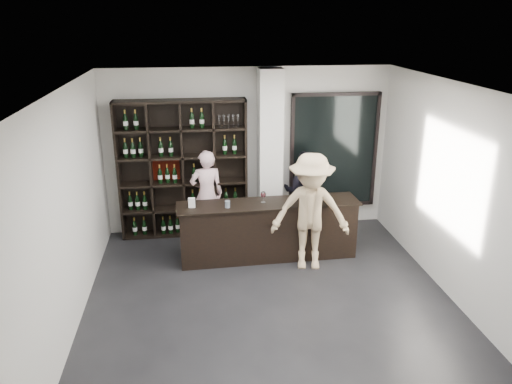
{
  "coord_description": "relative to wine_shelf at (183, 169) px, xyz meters",
  "views": [
    {
      "loc": [
        -0.96,
        -5.75,
        3.71
      ],
      "look_at": [
        -0.07,
        1.1,
        1.25
      ],
      "focal_mm": 35.0,
      "sensor_mm": 36.0,
      "label": 1
    }
  ],
  "objects": [
    {
      "name": "taster_pink",
      "position": [
        0.39,
        -0.17,
        -0.42
      ],
      "size": [
        0.61,
        0.43,
        1.57
      ],
      "primitive_type": "imported",
      "rotation": [
        0.0,
        0.0,
        3.24
      ],
      "color": "#FECCD3",
      "rests_on": "floor"
    },
    {
      "name": "floor",
      "position": [
        1.15,
        -2.57,
        -1.2
      ],
      "size": [
        5.0,
        5.5,
        0.01
      ],
      "primitive_type": "cube",
      "color": "black",
      "rests_on": "ground"
    },
    {
      "name": "card_stand",
      "position": [
        0.13,
        -1.16,
        -0.18
      ],
      "size": [
        0.11,
        0.06,
        0.15
      ],
      "primitive_type": "cube",
      "rotation": [
        0.0,
        0.0,
        -0.08
      ],
      "color": "white",
      "rests_on": "tasting_counter"
    },
    {
      "name": "taster_black",
      "position": [
        2.1,
        -0.17,
        -0.45
      ],
      "size": [
        0.88,
        0.78,
        1.5
      ],
      "primitive_type": "imported",
      "rotation": [
        0.0,
        0.0,
        2.79
      ],
      "color": "black",
      "rests_on": "floor"
    },
    {
      "name": "spit_cup",
      "position": [
        0.67,
        -1.23,
        -0.21
      ],
      "size": [
        0.1,
        0.1,
        0.11
      ],
      "primitive_type": "cylinder",
      "rotation": [
        0.0,
        0.0,
        -0.28
      ],
      "color": "#A5B9CA",
      "rests_on": "tasting_counter"
    },
    {
      "name": "tasting_counter",
      "position": [
        1.32,
        -1.11,
        -0.73
      ],
      "size": [
        2.87,
        0.6,
        0.94
      ],
      "rotation": [
        0.0,
        0.0,
        0.03
      ],
      "color": "black",
      "rests_on": "floor"
    },
    {
      "name": "glass_panel",
      "position": [
        2.7,
        0.12,
        0.2
      ],
      "size": [
        1.6,
        0.08,
        2.1
      ],
      "color": "black",
      "rests_on": "floor"
    },
    {
      "name": "structural_column",
      "position": [
        1.5,
        -0.1,
        0.25
      ],
      "size": [
        0.4,
        0.4,
        2.9
      ],
      "primitive_type": "cube",
      "color": "silver",
      "rests_on": "floor"
    },
    {
      "name": "customer",
      "position": [
        1.9,
        -1.52,
        -0.29
      ],
      "size": [
        1.28,
        0.87,
        1.83
      ],
      "primitive_type": "imported",
      "rotation": [
        0.0,
        0.0,
        -0.17
      ],
      "color": "tan",
      "rests_on": "floor"
    },
    {
      "name": "napkin_stack",
      "position": [
        2.18,
        -1.03,
        -0.25
      ],
      "size": [
        0.14,
        0.14,
        0.02
      ],
      "primitive_type": "cube",
      "rotation": [
        0.0,
        0.0,
        -0.39
      ],
      "color": "white",
      "rests_on": "tasting_counter"
    },
    {
      "name": "wine_glass",
      "position": [
        1.24,
        -1.09,
        -0.16
      ],
      "size": [
        0.1,
        0.1,
        0.21
      ],
      "primitive_type": null,
      "rotation": [
        0.0,
        0.0,
        -0.23
      ],
      "color": "white",
      "rests_on": "tasting_counter"
    },
    {
      "name": "wine_shelf",
      "position": [
        0.0,
        0.0,
        0.0
      ],
      "size": [
        2.2,
        0.35,
        2.4
      ],
      "primitive_type": null,
      "color": "black",
      "rests_on": "floor"
    }
  ]
}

